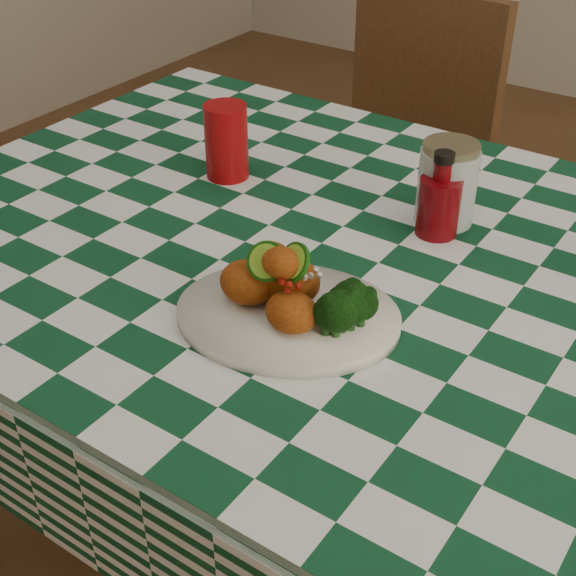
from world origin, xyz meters
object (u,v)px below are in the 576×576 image
Objects in this scene: dining_table at (365,448)px; wooden_chair_left at (374,190)px; fried_chicken_pile at (286,280)px; ketchup_bottle at (440,194)px; red_tumbler at (226,141)px; mason_jar at (447,183)px; plate at (288,316)px.

wooden_chair_left is at bearing 118.57° from dining_table.
fried_chicken_pile is 1.08× the size of ketchup_bottle.
fried_chicken_pile is at bearing -41.94° from red_tumbler.
ketchup_bottle is 1.02× the size of mason_jar.
fried_chicken_pile is (-0.00, 0.00, 0.06)m from plate.
plate is at bearing -41.66° from red_tumbler.
dining_table is 0.50m from fried_chicken_pile.
fried_chicken_pile is 1.09m from wooden_chair_left.
fried_chicken_pile reaches higher than plate.
dining_table is at bearing 81.82° from plate.
fried_chicken_pile is 1.13× the size of red_tumbler.
wooden_chair_left is (-0.43, 0.57, -0.38)m from mason_jar.
red_tumbler is at bearing 164.31° from dining_table.
plate is 0.46m from red_tumbler.
ketchup_bottle is (0.06, 0.33, 0.00)m from fried_chicken_pile.
plate reaches higher than dining_table.
plate is at bearing 0.00° from fried_chicken_pile.
red_tumbler is (-0.34, 0.31, 0.00)m from fried_chicken_pile.
mason_jar is at bearing 81.61° from fried_chicken_pile.
dining_table is 12.09× the size of mason_jar.
dining_table is at bearing -15.69° from red_tumbler.
ketchup_bottle is (0.40, 0.03, 0.00)m from red_tumbler.
mason_jar is (0.06, 0.38, 0.00)m from fried_chicken_pile.
wooden_chair_left reaches higher than ketchup_bottle.
red_tumbler is at bearing -169.85° from mason_jar.
mason_jar is at bearing 10.15° from red_tumbler.
red_tumbler is 0.96× the size of ketchup_bottle.
ketchup_bottle is at bearing -79.44° from mason_jar.
wooden_chair_left reaches higher than red_tumbler.
fried_chicken_pile is 0.16× the size of wooden_chair_left.
mason_jar is at bearing 82.12° from plate.
ketchup_bottle is 0.15× the size of wooden_chair_left.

